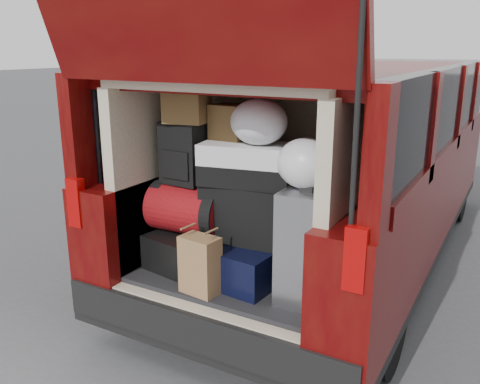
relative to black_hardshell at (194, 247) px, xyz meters
The scene contains 15 objects.
ground 0.77m from the black_hardshell, 24.67° to the right, with size 80.00×80.00×0.00m, color #3D3D40.
minivan 1.75m from the black_hardshell, 78.23° to the left, with size 1.90×5.35×2.77m.
load_floor 0.54m from the black_hardshell, 17.75° to the left, with size 1.24×1.05×0.55m, color black.
black_hardshell is the anchor object (origin of this frame).
navy_hardshell 0.42m from the black_hardshell, ahead, with size 0.44×0.53×0.23m, color black.
silver_roller 0.86m from the black_hardshell, ahead, with size 0.27×0.43×0.64m, color silver.
kraft_bag 0.43m from the black_hardshell, 50.63° to the right, with size 0.22×0.14×0.34m, color #956843.
red_duffel 0.27m from the black_hardshell, 93.30° to the right, with size 0.49×0.32×0.32m, color maroon.
black_soft_case 0.47m from the black_hardshell, ahead, with size 0.49×0.29×0.35m, color black.
backpack 0.63m from the black_hardshell, 153.38° to the right, with size 0.27×0.16×0.39m, color black.
twotone_duffel 0.71m from the black_hardshell, ahead, with size 0.55×0.28×0.25m, color white.
grocery_sack_lower 0.93m from the black_hardshell, 118.73° to the right, with size 0.25×0.20×0.22m, color brown.
grocery_sack_upper 0.86m from the black_hardshell, 22.67° to the left, with size 0.21×0.17×0.21m, color brown.
plastic_bag_center 0.97m from the black_hardshell, ahead, with size 0.33×0.31×0.27m, color silver.
plastic_bag_right 1.04m from the black_hardshell, ahead, with size 0.31×0.29×0.27m, color silver.
Camera 1 is at (1.43, -2.38, 1.92)m, focal length 38.00 mm.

